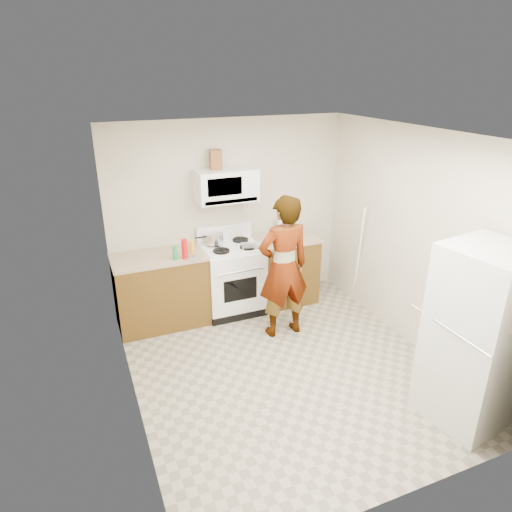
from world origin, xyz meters
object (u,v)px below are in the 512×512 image
person (284,268)px  kettle (283,227)px  gas_range (232,277)px  saucepan (214,239)px  microwave (226,185)px  fridge (477,337)px

person → kettle: bearing=-115.4°
gas_range → saucepan: gas_range is taller
microwave → person: bearing=-67.5°
microwave → kettle: 1.06m
person → fridge: (0.96, -1.97, -0.03)m
person → gas_range: bearing=-64.5°
fridge → kettle: size_ratio=8.52×
person → kettle: (0.45, 0.95, 0.16)m
fridge → saucepan: fridge is taller
kettle → saucepan: bearing=-167.0°
saucepan → kettle: bearing=3.1°
microwave → gas_range: bearing=-90.0°
gas_range → saucepan: (-0.19, 0.11, 0.53)m
kettle → fridge: bearing=-70.2°
microwave → person: 1.28m
person → fridge: size_ratio=1.03×
gas_range → person: person is taller
kettle → saucepan: size_ratio=0.85×
kettle → saucepan: kettle is taller
person → microwave: bearing=-67.7°
gas_range → kettle: kettle is taller
gas_range → microwave: microwave is taller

